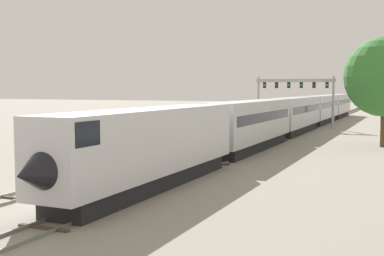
{
  "coord_description": "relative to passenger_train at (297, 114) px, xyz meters",
  "views": [
    {
      "loc": [
        16.23,
        -22.57,
        5.98
      ],
      "look_at": [
        1.0,
        12.0,
        3.0
      ],
      "focal_mm": 46.76,
      "sensor_mm": 36.0,
      "label": 1
    }
  ],
  "objects": [
    {
      "name": "stop_sign",
      "position": [
        -10.0,
        -40.47,
        -0.74
      ],
      "size": [
        0.76,
        0.08,
        2.88
      ],
      "color": "gray",
      "rests_on": "ground"
    },
    {
      "name": "signal_gantry",
      "position": [
        -2.25,
        8.95,
        3.17
      ],
      "size": [
        12.1,
        0.49,
        7.82
      ],
      "color": "#999BA0",
      "rests_on": "ground"
    },
    {
      "name": "ground_plane",
      "position": [
        -2.0,
        -44.97,
        -2.61
      ],
      "size": [
        400.0,
        400.0,
        0.0
      ],
      "primitive_type": "plane",
      "color": "gray"
    },
    {
      "name": "track_main",
      "position": [
        0.0,
        15.03,
        -2.54
      ],
      "size": [
        2.6,
        200.0,
        0.16
      ],
      "color": "slate",
      "rests_on": "ground"
    },
    {
      "name": "track_near",
      "position": [
        -5.5,
        -4.97,
        -2.54
      ],
      "size": [
        2.6,
        160.0,
        0.16
      ],
      "color": "slate",
      "rests_on": "ground"
    },
    {
      "name": "passenger_train",
      "position": [
        0.0,
        0.0,
        0.0
      ],
      "size": [
        3.04,
        102.66,
        4.8
      ],
      "color": "silver",
      "rests_on": "ground"
    }
  ]
}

